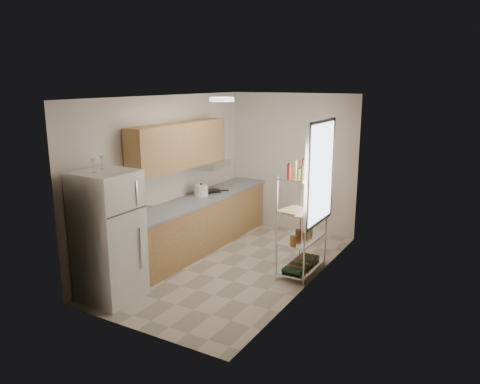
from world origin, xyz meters
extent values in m
cube|color=#BBAD97|center=(0.00, 0.00, -0.01)|extent=(2.50, 4.40, 0.01)
cube|color=white|center=(0.00, 0.00, 2.60)|extent=(2.50, 4.40, 0.01)
cube|color=beige|center=(0.00, 2.21, 1.30)|extent=(2.50, 0.01, 2.60)
cube|color=beige|center=(0.00, -2.21, 1.30)|extent=(2.50, 0.01, 2.60)
cube|color=beige|center=(-1.25, 0.00, 1.30)|extent=(0.01, 4.40, 2.60)
cube|color=beige|center=(1.25, 0.00, 1.30)|extent=(0.01, 4.40, 2.60)
cube|color=tan|center=(-0.92, 0.44, 0.43)|extent=(0.60, 3.48, 0.86)
cube|color=gray|center=(-0.90, 0.44, 0.88)|extent=(0.63, 3.51, 0.04)
cube|color=#B7BABC|center=(-0.94, -0.70, 0.88)|extent=(0.52, 0.44, 0.04)
cube|color=#B7BABC|center=(-0.64, 1.80, 0.46)|extent=(0.01, 0.55, 0.72)
cube|color=tan|center=(-1.05, 0.10, 1.81)|extent=(0.33, 2.20, 0.72)
cube|color=#B7BABC|center=(-1.00, 0.90, 1.39)|extent=(0.50, 0.60, 0.12)
cube|color=white|center=(1.23, 0.35, 1.55)|extent=(0.06, 1.00, 1.46)
cube|color=silver|center=(1.00, 0.30, 0.10)|extent=(0.45, 0.90, 0.02)
cube|color=silver|center=(1.00, 0.30, 0.55)|extent=(0.45, 0.90, 0.02)
cube|color=silver|center=(1.00, 0.30, 1.00)|extent=(0.45, 0.90, 0.02)
cube|color=silver|center=(1.00, 0.30, 1.50)|extent=(0.45, 0.90, 0.02)
cylinder|color=silver|center=(0.79, -0.14, 0.78)|extent=(0.02, 0.02, 1.55)
cylinder|color=silver|center=(0.79, 0.74, 0.78)|extent=(0.02, 0.02, 1.55)
cylinder|color=silver|center=(1.22, -0.14, 0.78)|extent=(0.02, 0.02, 1.55)
cylinder|color=silver|center=(1.22, 0.74, 0.78)|extent=(0.02, 0.02, 1.55)
cylinder|color=white|center=(0.00, -0.30, 2.57)|extent=(0.34, 0.34, 0.05)
cube|color=silver|center=(-0.87, -1.71, 0.86)|extent=(0.71, 0.71, 1.72)
cylinder|color=silver|center=(-0.96, 0.54, 1.00)|extent=(0.24, 0.24, 0.19)
cylinder|color=black|center=(-1.02, 0.73, 0.92)|extent=(0.35, 0.35, 0.05)
cylinder|color=black|center=(-0.93, 0.89, 0.92)|extent=(0.28, 0.28, 0.04)
cube|color=tan|center=(0.96, 0.06, 1.03)|extent=(0.40, 0.47, 0.03)
cube|color=black|center=(1.07, 0.63, 1.13)|extent=(0.15, 0.22, 0.25)
cube|color=#A03513|center=(0.93, 0.63, 0.64)|extent=(0.13, 0.16, 0.16)
camera|label=1|loc=(3.48, -5.85, 2.83)|focal=35.00mm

